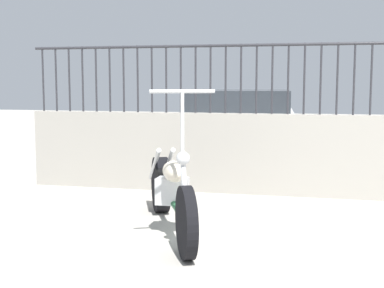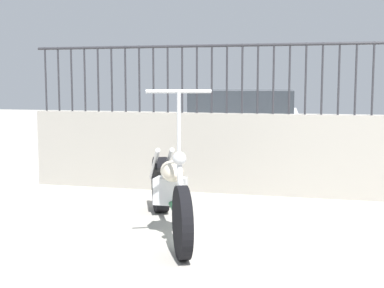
{
  "view_description": "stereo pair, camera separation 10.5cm",
  "coord_description": "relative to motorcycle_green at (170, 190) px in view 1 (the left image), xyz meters",
  "views": [
    {
      "loc": [
        -0.79,
        -3.91,
        1.36
      ],
      "look_at": [
        -2.1,
        1.68,
        0.7
      ],
      "focal_mm": 50.0,
      "sensor_mm": 36.0,
      "label": 1
    },
    {
      "loc": [
        -0.69,
        -3.89,
        1.36
      ],
      "look_at": [
        -2.1,
        1.68,
        0.7
      ],
      "focal_mm": 50.0,
      "sensor_mm": 36.0,
      "label": 2
    }
  ],
  "objects": [
    {
      "name": "car_white",
      "position": [
        0.01,
        4.71,
        0.28
      ],
      "size": [
        2.16,
        4.14,
        1.23
      ],
      "rotation": [
        0.0,
        0.0,
        1.65
      ],
      "color": "black",
      "rests_on": "ground_plane"
    },
    {
      "name": "motorcycle_green",
      "position": [
        0.0,
        0.0,
        0.0
      ],
      "size": [
        1.03,
        2.07,
        1.31
      ],
      "rotation": [
        0.0,
        0.0,
        -1.16
      ],
      "color": "black",
      "rests_on": "ground_plane"
    }
  ]
}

